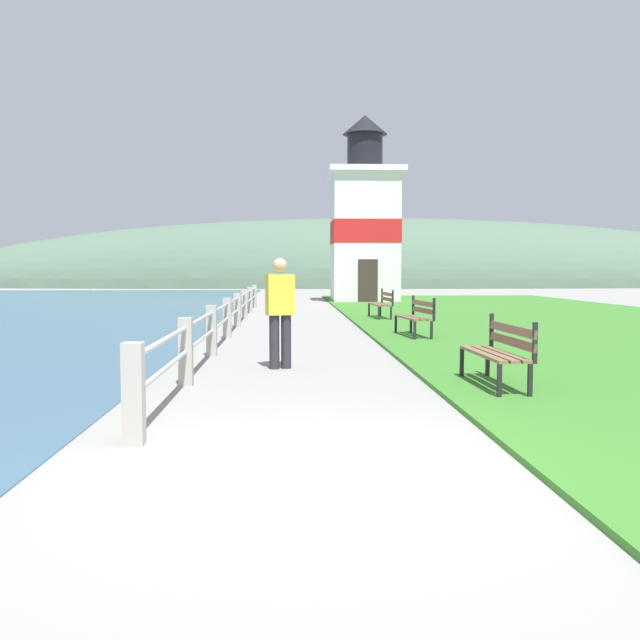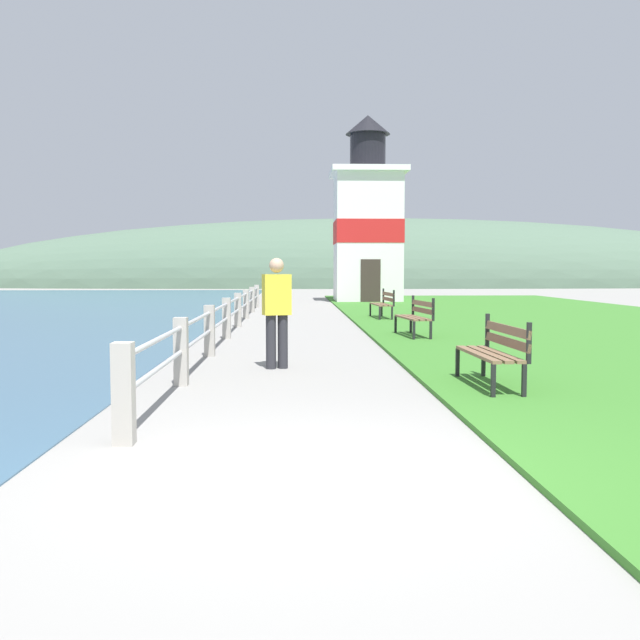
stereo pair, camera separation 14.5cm
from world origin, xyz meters
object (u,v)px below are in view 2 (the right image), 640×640
park_bench_midway (416,315)px  lighthouse (367,224)px  park_bench_near (495,349)px  person_strolling (277,309)px  park_bench_far (384,302)px

park_bench_midway → lighthouse: (0.73, 17.95, 3.12)m
park_bench_near → person_strolling: (-2.86, 2.10, 0.40)m
park_bench_near → park_bench_midway: bearing=-92.9°
lighthouse → park_bench_far: bearing=-93.4°
park_bench_near → park_bench_midway: size_ratio=0.99×
park_bench_midway → person_strolling: person_strolling is taller
park_bench_near → person_strolling: size_ratio=0.98×
park_bench_far → park_bench_midway: bearing=86.5°
lighthouse → person_strolling: size_ratio=5.05×
lighthouse → person_strolling: 23.17m
park_bench_far → person_strolling: size_ratio=1.02×
park_bench_near → park_bench_midway: (0.16, 6.85, -0.00)m
park_bench_midway → park_bench_far: (0.01, 5.94, 0.00)m
park_bench_near → lighthouse: bearing=-93.6°
park_bench_far → lighthouse: (0.72, 12.01, 3.12)m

